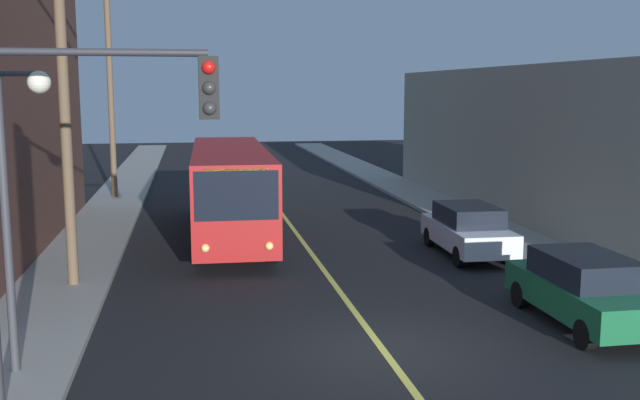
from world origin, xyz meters
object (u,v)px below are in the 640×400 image
street_lamp_left (16,177)px  parked_car_green (584,288)px  utility_pole_mid (110,72)px  city_bus (230,187)px  parked_car_white (468,229)px  utility_pole_near (62,61)px  traffic_signal_left_corner (85,152)px

street_lamp_left → parked_car_green: bearing=5.0°
utility_pole_mid → city_bus: bearing=-63.0°
parked_car_white → utility_pole_near: (-11.83, -1.99, 5.14)m
street_lamp_left → city_bus: bearing=70.6°
utility_pole_near → traffic_signal_left_corner: utility_pole_near is taller
parked_car_green → utility_pole_mid: utility_pole_mid is taller
traffic_signal_left_corner → utility_pole_near: bearing=101.1°
city_bus → street_lamp_left: 13.38m
utility_pole_near → traffic_signal_left_corner: size_ratio=1.77×
parked_car_white → utility_pole_near: bearing=-170.5°
parked_car_green → street_lamp_left: 12.10m
utility_pole_mid → street_lamp_left: (0.60, -22.32, -2.35)m
city_bus → street_lamp_left: bearing=-109.4°
parked_car_white → street_lamp_left: size_ratio=0.81×
parked_car_green → utility_pole_near: bearing=156.6°
parked_car_white → traffic_signal_left_corner: bearing=-136.6°
parked_car_white → utility_pole_near: utility_pole_near is taller
parked_car_green → utility_pole_mid: size_ratio=0.41×
city_bus → traffic_signal_left_corner: bearing=-102.0°
city_bus → parked_car_white: size_ratio=2.75×
parked_car_green → city_bus: bearing=122.5°
traffic_signal_left_corner → street_lamp_left: size_ratio=1.09×
traffic_signal_left_corner → utility_pole_mid: bearing=94.8°
parked_car_white → street_lamp_left: bearing=-145.3°
city_bus → utility_pole_near: 8.84m
utility_pole_near → traffic_signal_left_corner: bearing=-78.9°
parked_car_green → street_lamp_left: size_ratio=0.80×
street_lamp_left → traffic_signal_left_corner: bearing=-48.8°
city_bus → utility_pole_near: bearing=-125.4°
parked_car_white → utility_pole_near: size_ratio=0.42×
city_bus → parked_car_green: size_ratio=2.77×
parked_car_green → street_lamp_left: bearing=-175.0°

